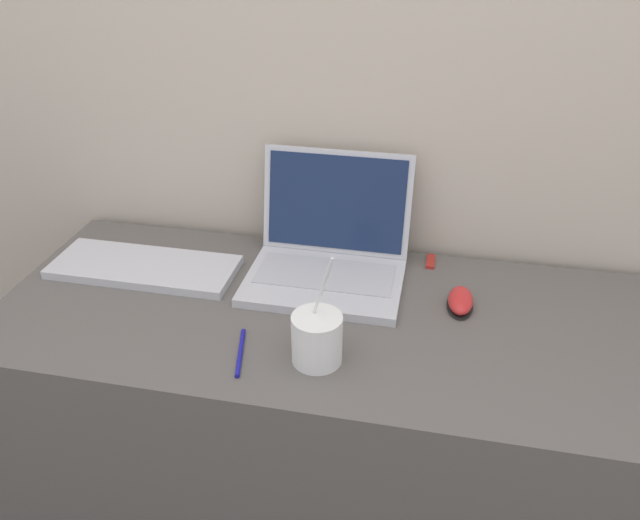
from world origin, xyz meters
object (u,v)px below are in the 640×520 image
Objects in this scene: external_keyboard at (144,267)px; pen at (240,352)px; computer_mouse at (460,301)px; drink_cup at (316,338)px; usb_stick at (431,261)px; laptop at (329,252)px.

pen is at bearing -38.12° from external_keyboard.
computer_mouse is 0.48m from pen.
computer_mouse is 0.78× the size of pen.
drink_cup is 1.62× the size of pen.
computer_mouse is 0.19m from usb_stick.
drink_cup is 3.71× the size of usb_stick.
external_keyboard is at bearing 141.88° from pen.
laptop is 0.31m from drink_cup.
computer_mouse is 0.73m from external_keyboard.
usb_stick is 0.44× the size of pen.
laptop reaches higher than drink_cup.
computer_mouse reaches higher than external_keyboard.
pen is at bearing -128.86° from usb_stick.
drink_cup is at bearing -83.26° from laptop.
external_keyboard is at bearing -165.18° from usb_stick.
laptop is 2.54× the size of pen.
drink_cup is 0.52× the size of external_keyboard.
laptop is at bearing 166.03° from computer_mouse.
computer_mouse is at bearing 31.19° from pen.
external_keyboard is at bearing -169.83° from laptop.
pen is at bearing -174.32° from drink_cup.
drink_cup reaches higher than computer_mouse.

